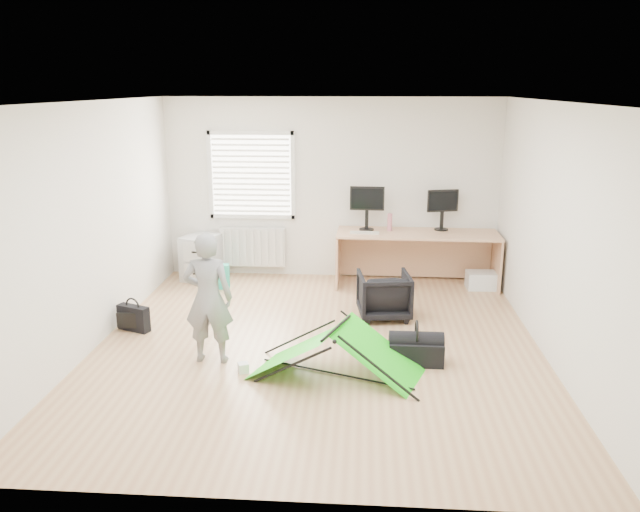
# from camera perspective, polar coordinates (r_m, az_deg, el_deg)

# --- Properties ---
(ground) EXTENTS (5.50, 5.50, 0.00)m
(ground) POSITION_cam_1_polar(r_m,az_deg,el_deg) (7.15, -0.23, -8.21)
(ground) COLOR tan
(ground) RESTS_ON ground
(back_wall) EXTENTS (5.00, 0.02, 2.70)m
(back_wall) POSITION_cam_1_polar(r_m,az_deg,el_deg) (9.42, 1.03, 6.14)
(back_wall) COLOR silver
(back_wall) RESTS_ON ground
(window) EXTENTS (1.20, 0.06, 1.20)m
(window) POSITION_cam_1_polar(r_m,az_deg,el_deg) (9.49, -6.29, 7.34)
(window) COLOR silver
(window) RESTS_ON back_wall
(radiator) EXTENTS (1.00, 0.12, 0.60)m
(radiator) POSITION_cam_1_polar(r_m,az_deg,el_deg) (9.67, -6.14, 0.84)
(radiator) COLOR silver
(radiator) RESTS_ON back_wall
(desk) EXTENTS (2.35, 0.79, 0.80)m
(desk) POSITION_cam_1_polar(r_m,az_deg,el_deg) (9.23, 8.83, -0.29)
(desk) COLOR tan
(desk) RESTS_ON ground
(filing_cabinet) EXTENTS (0.61, 0.70, 0.68)m
(filing_cabinet) POSITION_cam_1_polar(r_m,az_deg,el_deg) (9.61, -10.76, -0.12)
(filing_cabinet) COLOR #AFB1B5
(filing_cabinet) RESTS_ON ground
(monitor_left) EXTENTS (0.50, 0.13, 0.48)m
(monitor_left) POSITION_cam_1_polar(r_m,az_deg,el_deg) (9.17, 4.30, 3.83)
(monitor_left) COLOR black
(monitor_left) RESTS_ON desk
(monitor_right) EXTENTS (0.47, 0.22, 0.44)m
(monitor_right) POSITION_cam_1_polar(r_m,az_deg,el_deg) (9.32, 11.08, 3.67)
(monitor_right) COLOR black
(monitor_right) RESTS_ON desk
(keyboard) EXTENTS (0.43, 0.16, 0.02)m
(keyboard) POSITION_cam_1_polar(r_m,az_deg,el_deg) (9.01, 4.10, 2.14)
(keyboard) COLOR beige
(keyboard) RESTS_ON desk
(thermos) EXTENTS (0.09, 0.09, 0.26)m
(thermos) POSITION_cam_1_polar(r_m,az_deg,el_deg) (9.18, 6.39, 3.09)
(thermos) COLOR #BB6878
(thermos) RESTS_ON desk
(office_chair) EXTENTS (0.71, 0.73, 0.59)m
(office_chair) POSITION_cam_1_polar(r_m,az_deg,el_deg) (7.94, 5.87, -3.58)
(office_chair) COLOR black
(office_chair) RESTS_ON ground
(person) EXTENTS (0.52, 0.34, 1.42)m
(person) POSITION_cam_1_polar(r_m,az_deg,el_deg) (6.64, -10.18, -3.80)
(person) COLOR gray
(person) RESTS_ON ground
(kite) EXTENTS (1.82, 1.26, 0.52)m
(kite) POSITION_cam_1_polar(r_m,az_deg,el_deg) (6.37, 1.48, -8.74)
(kite) COLOR #1DD314
(kite) RESTS_ON ground
(storage_crate) EXTENTS (0.45, 0.32, 0.25)m
(storage_crate) POSITION_cam_1_polar(r_m,az_deg,el_deg) (9.35, 14.60, -2.16)
(storage_crate) COLOR white
(storage_crate) RESTS_ON ground
(tote_bag) EXTENTS (0.31, 0.16, 0.36)m
(tote_bag) POSITION_cam_1_polar(r_m,az_deg,el_deg) (9.16, -9.25, -1.87)
(tote_bag) COLOR teal
(tote_bag) RESTS_ON ground
(laptop_bag) EXTENTS (0.43, 0.27, 0.31)m
(laptop_bag) POSITION_cam_1_polar(r_m,az_deg,el_deg) (7.86, -16.68, -5.46)
(laptop_bag) COLOR black
(laptop_bag) RESTS_ON ground
(white_box) EXTENTS (0.13, 0.13, 0.10)m
(white_box) POSITION_cam_1_polar(r_m,az_deg,el_deg) (6.57, -7.03, -10.11)
(white_box) COLOR silver
(white_box) RESTS_ON ground
(duffel_bag) EXTENTS (0.57, 0.29, 0.25)m
(duffel_bag) POSITION_cam_1_polar(r_m,az_deg,el_deg) (6.77, 8.75, -8.67)
(duffel_bag) COLOR black
(duffel_bag) RESTS_ON ground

